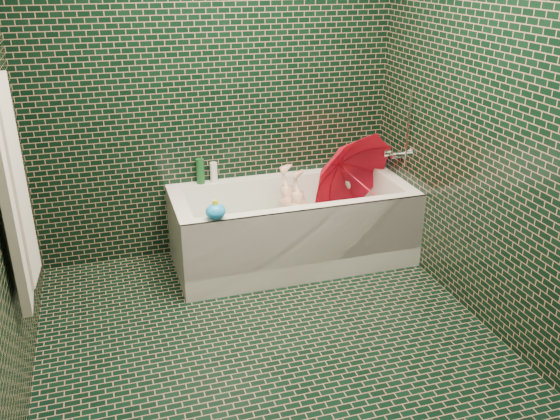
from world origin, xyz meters
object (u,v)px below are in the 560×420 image
object	(u,v)px
child	(298,222)
umbrella	(363,185)
bathtub	(293,234)
rubber_duck	(351,161)
bath_toy	(216,211)

from	to	relation	value
child	umbrella	size ratio (longest dim) A/B	1.19
bathtub	child	xyz separation A→B (m)	(0.04, -0.01, 0.10)
bathtub	child	size ratio (longest dim) A/B	2.05
bathtub	umbrella	distance (m)	0.62
child	umbrella	distance (m)	0.54
rubber_duck	child	bearing A→B (deg)	-123.18
bath_toy	child	bearing A→B (deg)	31.82
bathtub	bath_toy	world-z (taller)	bath_toy
bathtub	child	bearing A→B (deg)	-14.42
bath_toy	umbrella	bearing A→B (deg)	21.84
bathtub	bath_toy	bearing A→B (deg)	-152.79
child	bath_toy	world-z (taller)	bath_toy
bathtub	child	distance (m)	0.11
bath_toy	rubber_duck	bearing A→B (deg)	35.73
child	bathtub	bearing A→B (deg)	-117.14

